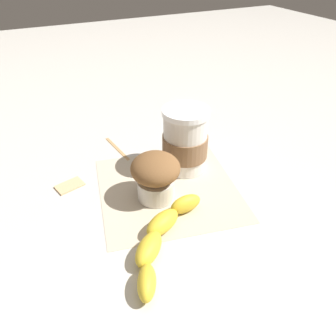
{
  "coord_description": "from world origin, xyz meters",
  "views": [
    {
      "loc": [
        0.43,
        -0.21,
        0.39
      ],
      "look_at": [
        0.0,
        0.0,
        0.05
      ],
      "focal_mm": 35.0,
      "sensor_mm": 36.0,
      "label": 1
    }
  ],
  "objects_px": {
    "coffee_cup": "(185,141)",
    "banana": "(161,236)",
    "muffin": "(156,175)",
    "sugar_packet": "(70,185)"
  },
  "relations": [
    {
      "from": "coffee_cup",
      "to": "banana",
      "type": "xyz_separation_m",
      "value": [
        0.17,
        -0.13,
        -0.04
      ]
    },
    {
      "from": "coffee_cup",
      "to": "muffin",
      "type": "distance_m",
      "value": 0.11
    },
    {
      "from": "banana",
      "to": "sugar_packet",
      "type": "xyz_separation_m",
      "value": [
        -0.2,
        -0.1,
        -0.01
      ]
    },
    {
      "from": "muffin",
      "to": "banana",
      "type": "distance_m",
      "value": 0.12
    },
    {
      "from": "coffee_cup",
      "to": "sugar_packet",
      "type": "height_order",
      "value": "coffee_cup"
    },
    {
      "from": "coffee_cup",
      "to": "banana",
      "type": "relative_size",
      "value": 0.75
    },
    {
      "from": "banana",
      "to": "muffin",
      "type": "bearing_deg",
      "value": 159.76
    },
    {
      "from": "banana",
      "to": "coffee_cup",
      "type": "bearing_deg",
      "value": 142.21
    },
    {
      "from": "muffin",
      "to": "sugar_packet",
      "type": "height_order",
      "value": "muffin"
    },
    {
      "from": "coffee_cup",
      "to": "muffin",
      "type": "bearing_deg",
      "value": -55.83
    }
  ]
}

